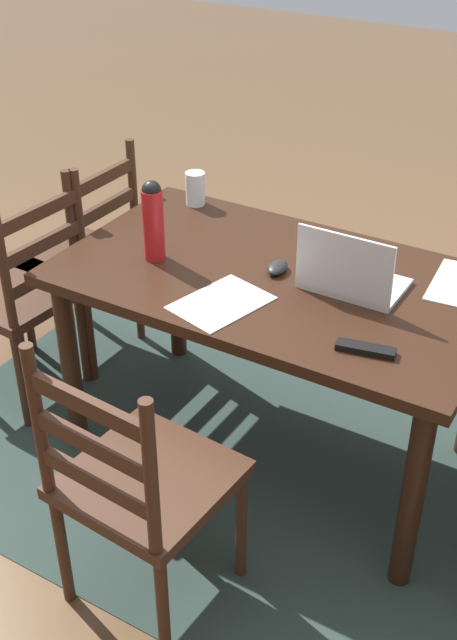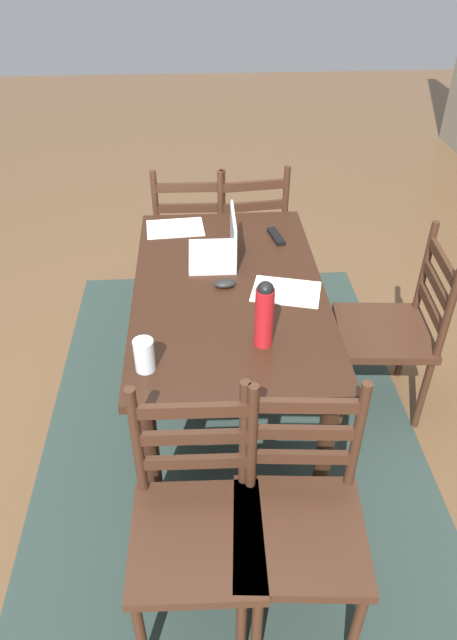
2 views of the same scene
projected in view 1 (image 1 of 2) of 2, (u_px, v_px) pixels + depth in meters
The scene contains 12 objects.
ground_plane at pixel (270, 445), 3.06m from camera, with size 14.00×14.00×0.00m, color brown.
area_rug at pixel (270, 445), 3.05m from camera, with size 2.51×1.84×0.01m, color #283833.
dining_table at pixel (275, 301), 2.71m from camera, with size 1.45×0.85×0.75m.
chair_right_far at pixel (23, 293), 3.12m from camera, with size 0.47×0.47×0.95m.
chair_far_head at pixel (139, 485), 2.23m from camera, with size 0.47×0.47×0.95m.
chair_right_near at pixel (80, 257), 3.36m from camera, with size 0.45×0.45×0.95m.
laptop at pixel (350, 276), 2.53m from camera, with size 0.32×0.22×0.23m.
water_bottle at pixel (153, 219), 2.67m from camera, with size 0.07×0.07×0.28m.
drinking_glass at pixel (195, 188), 3.09m from camera, with size 0.08×0.08×0.13m, color silver.
computer_mouse at pixel (277, 268), 2.66m from camera, with size 0.06×0.10×0.03m, color black.
tv_remote at pixel (366, 349), 2.27m from camera, with size 0.04×0.17×0.02m, color black.
paper_stack_left at pixel (221, 303), 2.50m from camera, with size 0.21×0.30×0.00m, color white.
Camera 1 is at (-1.04, 2.07, 2.05)m, focal length 44.82 mm.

